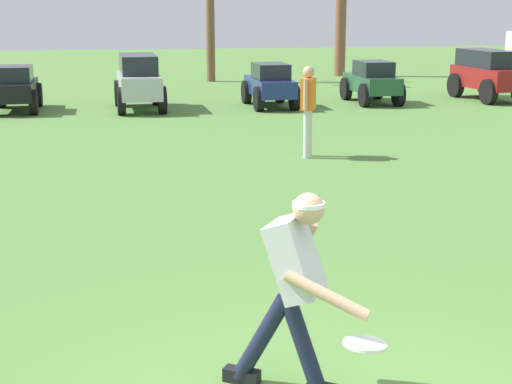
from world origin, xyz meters
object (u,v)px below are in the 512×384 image
teammate_midfield (308,103)px  parked_car_slot_e (270,85)px  parked_car_slot_g (487,73)px  frisbee_in_flight (365,344)px  parked_car_slot_c (16,88)px  frisbee_thrower (294,283)px  parked_car_slot_d (139,80)px  parked_car_slot_f (372,81)px

teammate_midfield → parked_car_slot_e: bearing=85.0°
parked_car_slot_g → frisbee_in_flight: bearing=-118.0°
parked_car_slot_g → parked_car_slot_c: bearing=-179.1°
teammate_midfield → parked_car_slot_g: teammate_midfield is taller
frisbee_thrower → parked_car_slot_c: (-3.64, 14.94, -0.24)m
parked_car_slot_e → parked_car_slot_g: bearing=4.0°
parked_car_slot_g → parked_car_slot_e: bearing=-176.0°
parked_car_slot_d → parked_car_slot_g: same height
parked_car_slot_c → parked_car_slot_e: (6.23, -0.24, 0.00)m
parked_car_slot_c → parked_car_slot_g: bearing=0.9°
parked_car_slot_c → frisbee_in_flight: bearing=-75.5°
parked_car_slot_d → parked_car_slot_e: size_ratio=1.09×
parked_car_slot_d → frisbee_in_flight: bearing=-86.1°
parked_car_slot_g → teammate_midfield: bearing=-133.5°
teammate_midfield → parked_car_slot_g: 9.61m
frisbee_thrower → frisbee_in_flight: bearing=-52.1°
parked_car_slot_c → parked_car_slot_d: 2.96m
parked_car_slot_f → parked_car_slot_g: size_ratio=0.90×
frisbee_in_flight → teammate_midfield: bearing=79.0°
frisbee_in_flight → parked_car_slot_g: 17.65m
frisbee_thrower → parked_car_slot_f: frisbee_thrower is taller
parked_car_slot_f → parked_car_slot_d: bearing=-177.4°
frisbee_in_flight → parked_car_slot_f: size_ratio=0.18×
frisbee_thrower → parked_car_slot_c: 15.38m
parked_car_slot_e → parked_car_slot_f: bearing=6.5°
parked_car_slot_d → parked_car_slot_e: bearing=-0.7°
parked_car_slot_f → parked_car_slot_g: 3.27m
parked_car_slot_f → parked_car_slot_g: (3.26, 0.11, 0.16)m
frisbee_thrower → parked_car_slot_d: bearing=92.7°
parked_car_slot_c → parked_car_slot_e: size_ratio=0.99×
frisbee_thrower → parked_car_slot_e: bearing=80.0°
frisbee_thrower → parked_car_slot_e: 14.93m
parked_car_slot_d → parked_car_slot_e: 3.28m
teammate_midfield → parked_car_slot_c: size_ratio=0.70×
frisbee_in_flight → parked_car_slot_f: 16.27m
parked_car_slot_d → parked_car_slot_f: parked_car_slot_d is taller
frisbee_thrower → parked_car_slot_c: bearing=103.7°
teammate_midfield → parked_car_slot_e: 6.58m
parked_car_slot_e → parked_car_slot_f: (2.79, 0.32, 0.00)m
frisbee_in_flight → parked_car_slot_f: bearing=72.0°
frisbee_thrower → teammate_midfield: bearing=76.1°
frisbee_in_flight → teammate_midfield: 8.78m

